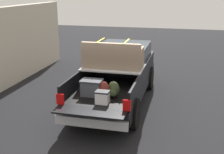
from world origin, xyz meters
TOP-DOWN VIEW (x-y plane):
  - ground_plane at (0.00, 0.00)m, footprint 40.00×40.00m
  - pickup_truck at (0.36, 0.00)m, footprint 6.05×2.06m
  - building_facade at (0.47, 4.66)m, footprint 10.03×0.36m

SIDE VIEW (x-z plane):
  - ground_plane at x=0.00m, z-range 0.00..0.00m
  - pickup_truck at x=0.36m, z-range -0.16..2.07m
  - building_facade at x=0.47m, z-range 0.00..3.09m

